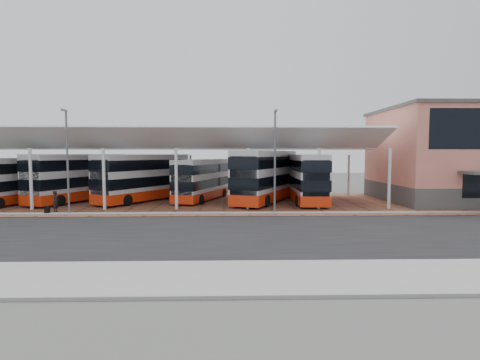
% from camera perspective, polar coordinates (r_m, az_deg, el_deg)
% --- Properties ---
extents(ground, '(140.00, 140.00, 0.00)m').
position_cam_1_polar(ground, '(23.30, 2.16, -7.67)').
color(ground, '#474944').
extents(road, '(120.00, 14.00, 0.02)m').
position_cam_1_polar(road, '(22.32, 2.32, -8.17)').
color(road, black).
rests_on(road, ground).
extents(forecourt, '(72.00, 16.00, 0.06)m').
position_cam_1_polar(forecourt, '(36.24, 4.06, -3.43)').
color(forecourt, brown).
rests_on(forecourt, ground).
extents(sidewalk, '(120.00, 4.00, 0.14)m').
position_cam_1_polar(sidewalk, '(14.61, 4.41, -14.55)').
color(sidewalk, gray).
rests_on(sidewalk, ground).
extents(north_kerb, '(120.00, 0.80, 0.14)m').
position_cam_1_polar(north_kerb, '(29.38, 1.41, -5.09)').
color(north_kerb, gray).
rests_on(north_kerb, ground).
extents(yellow_line_near, '(120.00, 0.12, 0.01)m').
position_cam_1_polar(yellow_line_near, '(16.52, 3.70, -12.50)').
color(yellow_line_near, '#CAAD02').
rests_on(yellow_line_near, road).
extents(yellow_line_far, '(120.00, 0.12, 0.01)m').
position_cam_1_polar(yellow_line_far, '(16.80, 3.60, -12.21)').
color(yellow_line_far, '#CAAD02').
rests_on(yellow_line_far, road).
extents(canopy, '(37.00, 11.63, 7.07)m').
position_cam_1_polar(canopy, '(37.01, -8.53, 5.63)').
color(canopy, silver).
rests_on(canopy, ground).
extents(terminal, '(18.40, 14.40, 9.25)m').
position_cam_1_polar(terminal, '(44.08, 32.33, 3.31)').
color(terminal, '#4E4C4A').
rests_on(terminal, ground).
extents(lamp_west, '(0.16, 0.90, 8.07)m').
position_cam_1_polar(lamp_west, '(31.66, -24.83, 2.99)').
color(lamp_west, slate).
rests_on(lamp_west, ground).
extents(lamp_east, '(0.16, 0.90, 8.07)m').
position_cam_1_polar(lamp_east, '(29.25, 5.34, 3.29)').
color(lamp_east, slate).
rests_on(lamp_east, ground).
extents(bus_0, '(4.71, 10.66, 4.28)m').
position_cam_1_polar(bus_0, '(40.84, -30.83, -0.11)').
color(bus_0, silver).
rests_on(bus_0, forecourt).
extents(bus_1, '(6.56, 11.37, 4.62)m').
position_cam_1_polar(bus_1, '(40.18, -23.40, 0.31)').
color(bus_1, silver).
rests_on(bus_1, forecourt).
extents(bus_2, '(7.82, 10.96, 4.61)m').
position_cam_1_polar(bus_2, '(38.28, -14.39, 0.33)').
color(bus_2, silver).
rests_on(bus_2, forecourt).
extents(bus_3, '(5.35, 10.18, 4.11)m').
position_cam_1_polar(bus_3, '(37.99, -5.67, 0.04)').
color(bus_3, silver).
rests_on(bus_3, forecourt).
extents(bus_4, '(7.51, 12.09, 4.96)m').
position_cam_1_polar(bus_4, '(36.62, 4.07, 0.56)').
color(bus_4, silver).
rests_on(bus_4, forecourt).
extents(bus_5, '(3.07, 11.22, 4.59)m').
position_cam_1_polar(bus_5, '(37.06, 9.92, 0.27)').
color(bus_5, silver).
rests_on(bus_5, forecourt).
extents(pedestrian, '(0.43, 0.64, 1.73)m').
position_cam_1_polar(pedestrian, '(33.20, -26.26, -2.97)').
color(pedestrian, black).
rests_on(pedestrian, forecourt).
extents(suitcase, '(0.36, 0.26, 0.62)m').
position_cam_1_polar(suitcase, '(32.66, -27.32, -4.09)').
color(suitcase, black).
rests_on(suitcase, forecourt).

